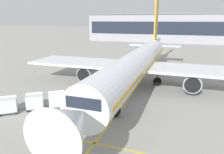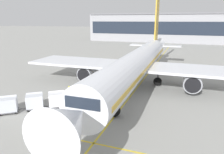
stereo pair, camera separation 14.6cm
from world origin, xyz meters
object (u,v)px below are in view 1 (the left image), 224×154
object	(u,v)px
ground_crew_by_loader	(68,96)
baggage_cart_lead	(57,99)
baggage_cart_second	(35,101)
belt_loader	(89,94)
baggage_cart_third	(8,105)
parked_airplane	(138,63)
safety_cone_wingtip	(104,85)
safety_cone_engine_keepout	(99,84)
ground_crew_by_carts	(69,91)

from	to	relation	value
ground_crew_by_loader	baggage_cart_lead	bearing A→B (deg)	-109.63
baggage_cart_lead	baggage_cart_second	distance (m)	2.60
belt_loader	baggage_cart_third	world-z (taller)	belt_loader
parked_airplane	ground_crew_by_loader	xyz separation A→B (m)	(-6.85, -10.34, -2.77)
safety_cone_wingtip	baggage_cart_third	bearing A→B (deg)	-118.29
baggage_cart_second	baggage_cart_lead	bearing A→B (deg)	33.19
parked_airplane	baggage_cart_lead	size ratio (longest dim) A/B	18.10
baggage_cart_lead	safety_cone_engine_keepout	distance (m)	9.72
baggage_cart_second	safety_cone_wingtip	xyz separation A→B (m)	(4.72, 10.81, -0.64)
belt_loader	baggage_cart_lead	distance (m)	4.36
ground_crew_by_carts	safety_cone_engine_keepout	xyz separation A→B (m)	(1.67, 6.43, -0.70)
parked_airplane	safety_cone_engine_keepout	size ratio (longest dim) A/B	77.31
parked_airplane	ground_crew_by_carts	distance (m)	11.89
baggage_cart_lead	ground_crew_by_carts	world-z (taller)	baggage_cart_lead
baggage_cart_lead	ground_crew_by_loader	xyz separation A→B (m)	(0.56, 1.57, -0.00)
safety_cone_wingtip	safety_cone_engine_keepout	bearing A→B (deg)	169.48
baggage_cart_second	ground_crew_by_carts	xyz separation A→B (m)	(2.03, 4.57, -0.00)
safety_cone_wingtip	baggage_cart_lead	bearing A→B (deg)	-105.12
parked_airplane	ground_crew_by_carts	xyz separation A→B (m)	(-7.56, -8.76, -2.77)
parked_airplane	baggage_cart_second	size ratio (longest dim) A/B	18.10
baggage_cart_third	ground_crew_by_carts	size ratio (longest dim) A/B	1.52
safety_cone_engine_keepout	baggage_cart_third	bearing A→B (deg)	-114.32
baggage_cart_third	safety_cone_engine_keepout	size ratio (longest dim) A/B	4.27
baggage_cart_third	parked_airplane	bearing A→B (deg)	52.44
baggage_cart_lead	safety_cone_engine_keepout	size ratio (longest dim) A/B	4.27
ground_crew_by_loader	parked_airplane	bearing A→B (deg)	56.46
ground_crew_by_carts	safety_cone_engine_keepout	distance (m)	6.68
parked_airplane	ground_crew_by_carts	bearing A→B (deg)	-130.80
baggage_cart_lead	baggage_cart_second	bearing A→B (deg)	-146.81
baggage_cart_third	safety_cone_engine_keepout	bearing A→B (deg)	65.68
baggage_cart_third	ground_crew_by_loader	size ratio (longest dim) A/B	1.52
baggage_cart_second	baggage_cart_third	xyz separation A→B (m)	(-2.14, -1.93, 0.00)
parked_airplane	baggage_cart_third	size ratio (longest dim) A/B	18.10
baggage_cart_third	ground_crew_by_loader	world-z (taller)	baggage_cart_third
baggage_cart_lead	ground_crew_by_loader	distance (m)	1.66
parked_airplane	baggage_cart_third	xyz separation A→B (m)	(-11.73, -15.26, -2.77)
ground_crew_by_loader	safety_cone_wingtip	world-z (taller)	ground_crew_by_loader
parked_airplane	ground_crew_by_carts	size ratio (longest dim) A/B	27.49
ground_crew_by_loader	baggage_cart_third	bearing A→B (deg)	-134.75
parked_airplane	safety_cone_wingtip	distance (m)	6.46
ground_crew_by_carts	ground_crew_by_loader	bearing A→B (deg)	-65.92
belt_loader	baggage_cart_second	distance (m)	6.88
baggage_cart_second	safety_cone_wingtip	size ratio (longest dim) A/B	3.60
parked_airplane	baggage_cart_third	bearing A→B (deg)	-127.56
ground_crew_by_carts	safety_cone_engine_keepout	world-z (taller)	ground_crew_by_carts
belt_loader	safety_cone_wingtip	size ratio (longest dim) A/B	7.06
parked_airplane	baggage_cart_third	world-z (taller)	parked_airplane
parked_airplane	belt_loader	distance (m)	10.14
baggage_cart_third	baggage_cart_lead	bearing A→B (deg)	37.83
baggage_cart_lead	safety_cone_wingtip	distance (m)	9.75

